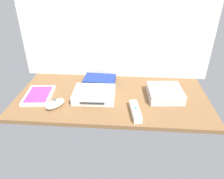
# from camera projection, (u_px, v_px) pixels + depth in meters

# --- Properties ---
(ground_plane) EXTENTS (1.00, 0.48, 0.02)m
(ground_plane) POSITION_uv_depth(u_px,v_px,m) (112.00, 98.00, 1.12)
(ground_plane) COLOR brown
(ground_plane) RESTS_ON ground
(back_wall) EXTENTS (1.10, 0.01, 0.64)m
(back_wall) POSITION_uv_depth(u_px,v_px,m) (115.00, 24.00, 1.17)
(back_wall) COLOR white
(back_wall) RESTS_ON ground
(game_console) EXTENTS (0.21, 0.17, 0.04)m
(game_console) POSITION_uv_depth(u_px,v_px,m) (94.00, 94.00, 1.09)
(game_console) COLOR white
(game_console) RESTS_ON ground_plane
(mini_computer) EXTENTS (0.18, 0.18, 0.05)m
(mini_computer) POSITION_uv_depth(u_px,v_px,m) (165.00, 93.00, 1.09)
(mini_computer) COLOR silver
(mini_computer) RESTS_ON ground_plane
(game_case) EXTENTS (0.15, 0.20, 0.02)m
(game_case) POSITION_uv_depth(u_px,v_px,m) (39.00, 95.00, 1.11)
(game_case) COLOR white
(game_case) RESTS_ON ground_plane
(network_router) EXTENTS (0.19, 0.13, 0.03)m
(network_router) POSITION_uv_depth(u_px,v_px,m) (100.00, 80.00, 1.24)
(network_router) COLOR navy
(network_router) RESTS_ON ground_plane
(remote_wand) EXTENTS (0.06, 0.15, 0.03)m
(remote_wand) POSITION_uv_depth(u_px,v_px,m) (135.00, 111.00, 0.97)
(remote_wand) COLOR white
(remote_wand) RESTS_ON ground_plane
(remote_nunchuk) EXTENTS (0.10, 0.10, 0.05)m
(remote_nunchuk) POSITION_uv_depth(u_px,v_px,m) (55.00, 104.00, 1.02)
(remote_nunchuk) COLOR white
(remote_nunchuk) RESTS_ON ground_plane
(remote_classic_pad) EXTENTS (0.15, 0.10, 0.02)m
(remote_classic_pad) POSITION_uv_depth(u_px,v_px,m) (96.00, 90.00, 1.06)
(remote_classic_pad) COLOR white
(remote_classic_pad) RESTS_ON game_console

